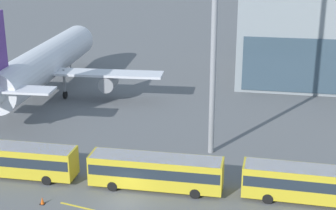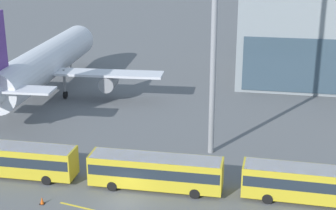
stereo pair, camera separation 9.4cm
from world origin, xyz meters
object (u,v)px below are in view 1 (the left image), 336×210
object	(u,v)px
shuttle_bus_1	(156,170)
traffic_cone_0	(42,201)
airliner_at_gate_near	(43,64)
shuttle_bus_2	(314,183)
shuttle_bus_0	(14,158)

from	to	relation	value
shuttle_bus_1	traffic_cone_0	bearing A→B (deg)	-152.79
airliner_at_gate_near	shuttle_bus_1	bearing A→B (deg)	-142.52
shuttle_bus_2	traffic_cone_0	bearing A→B (deg)	-166.36
shuttle_bus_1	shuttle_bus_2	distance (m)	15.00
airliner_at_gate_near	shuttle_bus_2	xyz separation A→B (m)	(38.34, -26.97, -3.14)
shuttle_bus_0	shuttle_bus_1	bearing A→B (deg)	0.03
shuttle_bus_2	traffic_cone_0	xyz separation A→B (m)	(-24.76, -5.13, -1.62)
airliner_at_gate_near	shuttle_bus_0	xyz separation A→B (m)	(8.35, -27.05, -3.14)
shuttle_bus_0	shuttle_bus_1	distance (m)	14.99
airliner_at_gate_near	traffic_cone_0	size ratio (longest dim) A/B	58.18
shuttle_bus_0	shuttle_bus_1	xyz separation A→B (m)	(14.99, -0.05, 0.00)
shuttle_bus_2	traffic_cone_0	world-z (taller)	shuttle_bus_2
shuttle_bus_1	traffic_cone_0	world-z (taller)	shuttle_bus_1
shuttle_bus_0	shuttle_bus_1	world-z (taller)	same
airliner_at_gate_near	shuttle_bus_2	distance (m)	46.98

